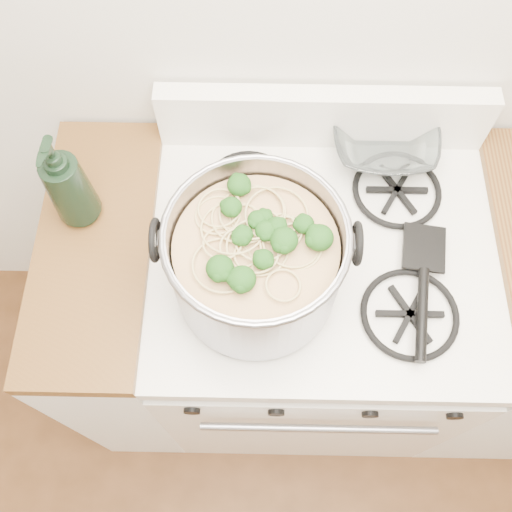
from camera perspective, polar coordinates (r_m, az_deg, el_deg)
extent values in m
cube|color=white|center=(1.71, 5.04, -6.77)|extent=(0.76, 0.65, 0.81)
cube|color=white|center=(1.27, 6.73, 0.21)|extent=(0.76, 0.65, 0.04)
cube|color=black|center=(1.62, 5.30, -17.10)|extent=(0.58, 0.02, 0.46)
cube|color=black|center=(1.25, 6.88, 0.85)|extent=(0.60, 0.56, 0.02)
cylinder|color=black|center=(1.27, -6.40, -14.71)|extent=(0.04, 0.03, 0.04)
cylinder|color=black|center=(1.26, 2.03, -14.94)|extent=(0.04, 0.03, 0.04)
cylinder|color=black|center=(1.28, 11.31, -14.84)|extent=(0.04, 0.03, 0.04)
cylinder|color=black|center=(1.33, 19.20, -14.46)|extent=(0.04, 0.03, 0.04)
cube|color=silver|center=(1.71, -12.04, -5.96)|extent=(0.25, 0.65, 0.88)
cube|color=#4D2B12|center=(1.30, -15.85, 0.96)|extent=(0.25, 0.65, 0.04)
cylinder|color=gray|center=(1.09, 0.00, -0.50)|extent=(0.33, 0.33, 0.22)
torus|color=gray|center=(0.99, 0.00, 2.11)|extent=(0.34, 0.34, 0.01)
torus|color=black|center=(1.03, -10.05, 1.57)|extent=(0.01, 0.08, 0.08)
torus|color=black|center=(1.03, 10.07, 1.23)|extent=(0.01, 0.08, 0.08)
cylinder|color=#A67E4E|center=(1.11, 0.00, -1.01)|extent=(0.31, 0.31, 0.17)
sphere|color=#184312|center=(1.01, 0.00, 1.47)|extent=(0.04, 0.04, 0.04)
sphere|color=#184312|center=(1.01, 0.00, 1.47)|extent=(0.04, 0.04, 0.04)
sphere|color=#184312|center=(1.01, 0.00, 1.47)|extent=(0.04, 0.04, 0.04)
sphere|color=#184312|center=(1.01, 0.00, 1.47)|extent=(0.04, 0.04, 0.04)
sphere|color=#184312|center=(1.01, 0.00, 1.47)|extent=(0.04, 0.04, 0.04)
sphere|color=#184312|center=(1.01, 0.00, 1.47)|extent=(0.04, 0.04, 0.04)
sphere|color=#184312|center=(1.01, 0.00, 1.47)|extent=(0.04, 0.04, 0.04)
sphere|color=#184312|center=(1.01, 0.00, 1.47)|extent=(0.04, 0.04, 0.04)
sphere|color=#184312|center=(1.01, 0.00, 1.47)|extent=(0.04, 0.04, 0.04)
sphere|color=#184312|center=(1.01, 0.00, 1.47)|extent=(0.04, 0.04, 0.04)
sphere|color=#184312|center=(1.01, 0.00, 1.47)|extent=(0.04, 0.04, 0.04)
sphere|color=#184312|center=(1.01, 0.00, 1.47)|extent=(0.04, 0.04, 0.04)
sphere|color=#184312|center=(1.01, 0.00, 1.47)|extent=(0.04, 0.04, 0.04)
sphere|color=#184312|center=(1.01, 0.00, 1.47)|extent=(0.04, 0.04, 0.04)
imported|color=white|center=(1.39, 12.59, 11.02)|extent=(0.10, 0.10, 0.02)
imported|color=black|center=(1.23, -18.50, 7.08)|extent=(0.11, 0.11, 0.25)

